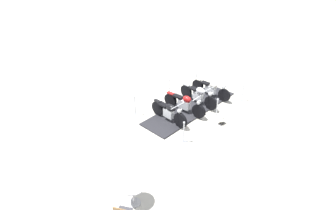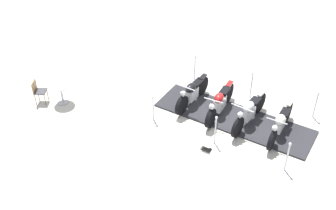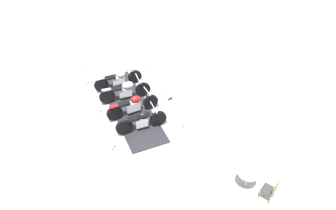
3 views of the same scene
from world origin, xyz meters
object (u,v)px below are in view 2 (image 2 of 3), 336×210
(motorcycle_black, at_px, (192,93))
(cafe_table, at_px, (61,89))
(motorcycle_maroon, at_px, (220,103))
(info_placard, at_px, (206,148))
(stanchion_left_rear, at_px, (314,110))
(stanchion_right_mid, at_px, (215,136))
(motorcycle_chrome, at_px, (249,111))
(stanchion_left_mid, at_px, (251,90))
(stanchion_right_front, at_px, (153,113))
(cafe_chair_near_table, at_px, (38,90))
(stanchion_right_rear, at_px, (286,161))
(motorcycle_cream, at_px, (280,123))
(stanchion_left_front, at_px, (195,72))

(motorcycle_black, height_order, cafe_table, motorcycle_black)
(cafe_table, bearing_deg, motorcycle_maroon, -102.38)
(motorcycle_maroon, xyz_separation_m, info_placard, (-1.72, 0.73, -0.43))
(stanchion_left_rear, xyz_separation_m, info_placard, (-1.24, 3.90, -0.27))
(stanchion_right_mid, bearing_deg, info_placard, 128.60)
(info_placard, bearing_deg, motorcycle_chrome, -109.31)
(info_placard, bearing_deg, stanchion_left_mid, -91.75)
(motorcycle_chrome, relative_size, stanchion_right_front, 1.80)
(stanchion_right_front, xyz_separation_m, cafe_chair_near_table, (1.42, 3.97, 0.21))
(cafe_table, bearing_deg, cafe_chair_near_table, 81.95)
(stanchion_left_mid, height_order, stanchion_right_mid, stanchion_right_mid)
(stanchion_right_rear, height_order, stanchion_right_front, stanchion_right_rear)
(info_placard, height_order, cafe_chair_near_table, cafe_chair_near_table)
(motorcycle_maroon, relative_size, motorcycle_cream, 1.04)
(stanchion_left_front, relative_size, stanchion_right_rear, 0.97)
(motorcycle_black, distance_m, stanchion_right_mid, 2.17)
(motorcycle_chrome, distance_m, cafe_chair_near_table, 7.36)
(stanchion_left_front, bearing_deg, cafe_chair_near_table, 99.34)
(cafe_table, bearing_deg, stanchion_left_rear, -101.01)
(motorcycle_cream, xyz_separation_m, stanchion_left_front, (3.53, 2.25, -0.19))
(stanchion_left_front, bearing_deg, stanchion_right_mid, -178.36)
(motorcycle_black, bearing_deg, stanchion_left_mid, 134.87)
(cafe_chair_near_table, bearing_deg, stanchion_right_front, -11.69)
(motorcycle_black, relative_size, cafe_table, 2.28)
(stanchion_left_mid, xyz_separation_m, stanchion_left_rear, (-1.36, -1.85, 0.01))
(motorcycle_cream, distance_m, stanchion_right_mid, 2.16)
(motorcycle_chrome, distance_m, info_placard, 1.98)
(motorcycle_maroon, relative_size, cafe_chair_near_table, 2.33)
(motorcycle_chrome, distance_m, motorcycle_cream, 1.07)
(stanchion_left_front, xyz_separation_m, cafe_chair_near_table, (-0.94, 5.71, 0.19))
(motorcycle_maroon, distance_m, stanchion_right_mid, 1.55)
(stanchion_right_rear, bearing_deg, stanchion_left_mid, 1.64)
(stanchion_right_rear, bearing_deg, motorcycle_maroon, 26.56)
(motorcycle_chrome, xyz_separation_m, stanchion_left_rear, (0.17, -2.32, -0.22))
(motorcycle_black, distance_m, cafe_table, 4.61)
(motorcycle_black, relative_size, motorcycle_chrome, 0.94)
(motorcycle_black, height_order, motorcycle_maroon, motorcycle_black)
(motorcycle_maroon, distance_m, stanchion_right_front, 2.29)
(info_placard, xyz_separation_m, cafe_table, (2.92, 4.71, 0.50))
(motorcycle_black, xyz_separation_m, motorcycle_cream, (-1.91, -2.58, -0.02))
(stanchion_left_front, bearing_deg, stanchion_left_mid, -126.40)
(motorcycle_maroon, xyz_separation_m, cafe_chair_near_table, (1.31, 6.25, 0.01))
(stanchion_left_front, relative_size, stanchion_right_mid, 0.96)
(motorcycle_black, relative_size, stanchion_right_front, 1.70)
(stanchion_right_rear, xyz_separation_m, stanchion_left_mid, (3.73, 0.11, -0.05))
(motorcycle_black, bearing_deg, stanchion_right_front, -23.68)
(motorcycle_black, xyz_separation_m, stanchion_right_front, (-0.75, 1.42, -0.23))
(motorcycle_cream, height_order, stanchion_left_rear, stanchion_left_rear)
(stanchion_left_front, height_order, stanchion_right_rear, stanchion_right_rear)
(stanchion_left_mid, distance_m, stanchion_right_mid, 2.94)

